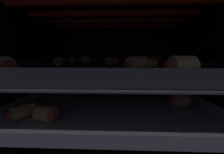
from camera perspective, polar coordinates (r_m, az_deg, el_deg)
name	(u,v)px	position (r cm, az deg, el deg)	size (l,w,h in cm)	color
ground_plane	(112,135)	(44.51, -0.02, -28.44)	(58.20, 48.42, 1.20)	black
oven_wall_back	(113,69)	(58.29, 0.67, 4.10)	(58.20, 1.20, 41.10)	black
oven_wall_left	(27,78)	(45.77, -38.51, -0.37)	(1.20, 46.02, 41.10)	black
oven_wall_right	(201,79)	(44.49, 39.80, -0.80)	(1.20, 46.02, 41.10)	black
oven_ceiling	(112,7)	(36.92, -0.03, 33.32)	(58.20, 48.42, 1.20)	black
heating_element	(112,17)	(35.98, -0.03, 29.28)	(44.64, 20.62, 1.63)	maroon
oven_rack_lower	(112,99)	(37.12, -0.02, -11.45)	(53.14, 45.10, 0.65)	slate
baking_tray_lower	(112,96)	(36.79, -0.02, -10.19)	(50.17, 40.85, 2.58)	silver
pig_in_blanket_lower_0	(123,86)	(43.55, 5.65, -4.71)	(4.24, 4.58, 2.77)	#EABC85
pig_in_blanket_lower_1	(60,90)	(42.35, -26.06, -6.19)	(5.08, 3.48, 2.93)	#E8C586
pig_in_blanket_lower_2	(46,114)	(26.87, -31.53, -16.35)	(5.14, 3.85, 3.27)	#E0C371
pig_in_blanket_lower_3	(160,82)	(53.79, 24.26, -2.30)	(4.23, 5.40, 3.28)	#D4BA82
pig_in_blanket_lower_4	(24,111)	(31.20, -39.57, -13.87)	(4.67, 5.48, 2.89)	#E5C16F
pig_in_blanket_lower_5	(179,100)	(34.59, 32.10, -10.28)	(5.86, 3.87, 3.31)	#E1B586
pig_in_blanket_lower_6	(141,82)	(50.65, 15.32, -2.67)	(4.14, 4.14, 2.95)	#D7C771
oven_rack_upper	(112,71)	(34.55, -0.02, 3.45)	(53.05, 45.10, 0.56)	slate
baking_tray_upper	(112,68)	(34.43, -0.02, 5.07)	(50.17, 40.85, 2.83)	#4C4C51
pig_in_blanket_upper_0	(113,61)	(37.86, 0.78, 8.28)	(4.28, 4.64, 2.63)	#DCBC7F
pig_in_blanket_upper_1	(155,60)	(50.57, 21.88, 8.58)	(4.92, 4.99, 3.23)	#DEC382
pig_in_blanket_upper_2	(136,60)	(39.07, 12.63, 8.57)	(5.58, 4.39, 3.26)	#E0B473
pig_in_blanket_upper_3	(142,61)	(34.69, 15.56, 8.10)	(4.97, 4.23, 3.24)	#E2B77F
pig_in_blanket_upper_4	(60,61)	(40.79, -25.93, 7.50)	(3.09, 4.37, 2.80)	#D7C77B
pig_in_blanket_upper_5	(85,60)	(45.81, -13.92, 8.75)	(4.89, 4.95, 3.06)	#E7C270
pig_in_blanket_upper_6	(128,61)	(44.68, 8.32, 8.56)	(5.19, 4.70, 2.52)	#E4B577
pig_in_blanket_upper_7	(72,60)	(50.60, -20.67, 8.44)	(4.13, 5.49, 2.82)	#E4B577
pig_in_blanket_upper_8	(3,64)	(30.31, -45.49, 4.71)	(5.20, 4.29, 3.20)	#DDB77A
pig_in_blanket_upper_9	(181,66)	(20.97, 32.95, 4.99)	(5.43, 3.49, 3.33)	#DAC474
pig_in_blanket_upper_10	(148,64)	(27.93, 18.64, 6.40)	(5.76, 3.74, 2.42)	#E8C073
pig_in_blanket_upper_11	(136,64)	(23.06, 12.53, 6.64)	(5.40, 4.42, 3.08)	#DAB47A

